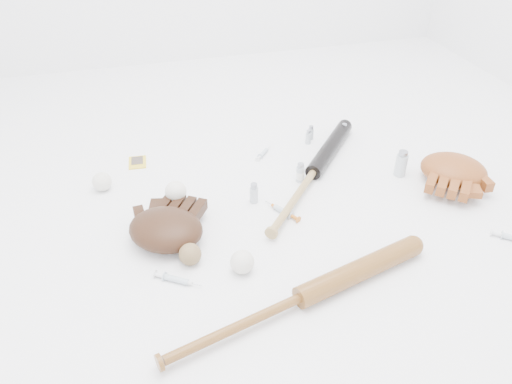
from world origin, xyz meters
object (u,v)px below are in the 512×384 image
object	(u,v)px
bat_wood	(301,297)
glove_dark	(166,229)
bat_dark	(314,172)
pedestal	(177,205)

from	to	relation	value
bat_wood	glove_dark	distance (m)	0.48
bat_dark	pedestal	bearing A→B (deg)	136.58
bat_dark	glove_dark	xyz separation A→B (m)	(-0.57, -0.21, 0.02)
bat_dark	glove_dark	bearing A→B (deg)	151.02
bat_wood	glove_dark	bearing A→B (deg)	116.18
bat_wood	glove_dark	world-z (taller)	glove_dark
glove_dark	pedestal	distance (m)	0.17
pedestal	glove_dark	bearing A→B (deg)	-109.32
bat_wood	pedestal	bearing A→B (deg)	101.68
pedestal	bat_dark	bearing A→B (deg)	5.90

